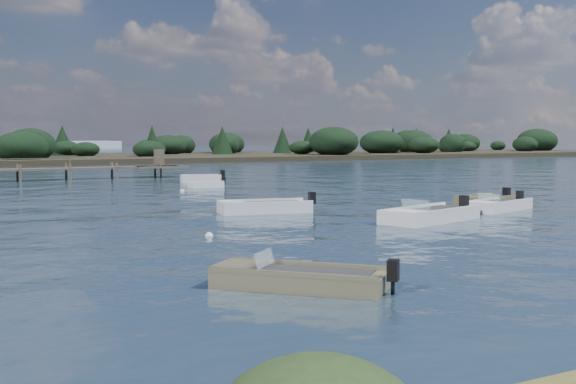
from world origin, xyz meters
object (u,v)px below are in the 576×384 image
tender_far_white (206,186)px  dinghy_mid_grey (265,209)px  tender_far_grey_b (201,180)px  dinghy_extra_a (485,203)px  dinghy_mid_white_a (430,218)px  dinghy_mid_white_b (498,207)px  dinghy_near_olive (299,282)px

tender_far_white → dinghy_mid_grey: (-4.45, -18.51, 0.03)m
tender_far_white → tender_far_grey_b: tender_far_grey_b is taller
tender_far_white → dinghy_extra_a: dinghy_extra_a is taller
dinghy_mid_white_a → dinghy_extra_a: size_ratio=1.58×
dinghy_mid_white_a → dinghy_mid_white_b: 6.75m
dinghy_mid_white_a → dinghy_near_olive: size_ratio=1.36×
tender_far_white → tender_far_grey_b: size_ratio=0.77×
dinghy_extra_a → tender_far_grey_b: bearing=101.8°
dinghy_extra_a → dinghy_near_olive: bearing=-145.3°
dinghy_mid_white_a → tender_far_white: bearing=91.1°
dinghy_mid_grey → tender_far_grey_b: bearing=75.1°
tender_far_white → dinghy_near_olive: dinghy_near_olive is taller
tender_far_grey_b → dinghy_mid_grey: size_ratio=0.75×
dinghy_near_olive → tender_far_grey_b: bearing=71.1°
dinghy_near_olive → dinghy_mid_white_b: size_ratio=0.88×
dinghy_extra_a → tender_far_grey_b: tender_far_grey_b is taller
dinghy_mid_white_a → dinghy_mid_grey: bearing=124.6°
dinghy_mid_grey → dinghy_near_olive: bearing=-114.5°
tender_far_white → dinghy_near_olive: size_ratio=0.68×
tender_far_white → dinghy_near_olive: 37.52m
dinghy_mid_white_a → dinghy_extra_a: 8.58m
dinghy_mid_white_a → dinghy_mid_white_b: dinghy_mid_white_a is taller
dinghy_near_olive → dinghy_mid_white_b: bearing=32.0°
tender_far_white → tender_far_grey_b: bearing=71.2°
dinghy_near_olive → dinghy_mid_white_b: 22.50m
tender_far_white → dinghy_mid_grey: bearing=-103.5°
tender_far_white → dinghy_near_olive: bearing=-108.9°
dinghy_mid_white_a → dinghy_extra_a: bearing=29.0°
tender_far_grey_b → dinghy_mid_grey: (-6.63, -24.92, -0.01)m
dinghy_extra_a → tender_far_grey_b: 28.52m
dinghy_mid_white_a → dinghy_mid_white_b: size_ratio=1.19×
dinghy_mid_white_b → tender_far_grey_b: (-4.73, 29.99, 0.02)m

